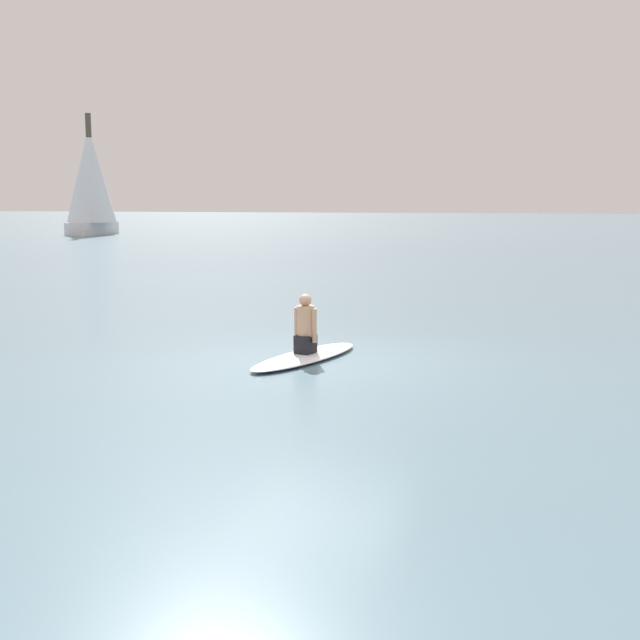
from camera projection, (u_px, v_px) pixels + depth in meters
name	position (u px, v px, depth m)	size (l,w,h in m)	color
ground_plane	(320.00, 362.00, 11.93)	(400.00, 400.00, 0.00)	slate
surfboard	(306.00, 356.00, 12.13)	(2.69, 0.71, 0.10)	white
person_paddler	(305.00, 327.00, 12.07)	(0.34, 0.40, 0.91)	black
sailboat_center_horizon	(90.00, 179.00, 61.12)	(5.58, 4.26, 9.28)	silver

